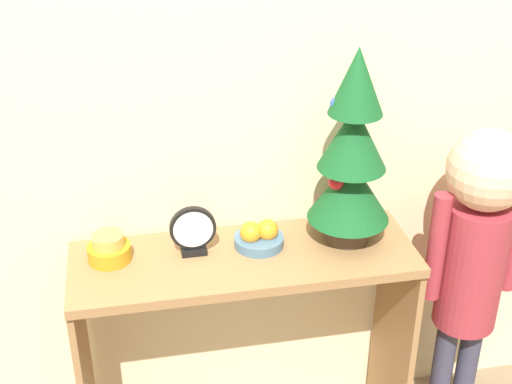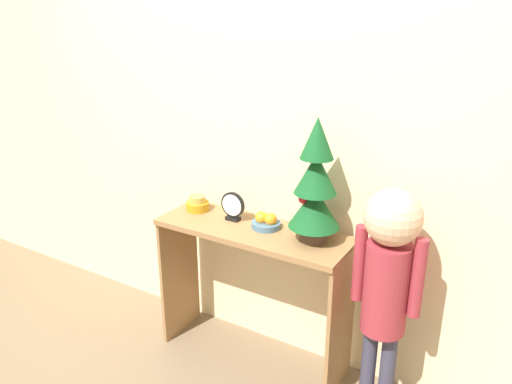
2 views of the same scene
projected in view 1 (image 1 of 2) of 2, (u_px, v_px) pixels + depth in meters
back_wall at (230, 84)px, 2.10m from camera, size 7.00×0.05×2.50m
console_table at (245, 309)px, 2.22m from camera, size 1.03×0.35×0.79m
mini_tree at (352, 155)px, 2.07m from camera, size 0.25×0.25×0.61m
fruit_bowl at (259, 236)px, 2.16m from camera, size 0.15×0.15×0.09m
singing_bowl at (109, 249)px, 2.09m from camera, size 0.13×0.13×0.09m
desk_clock at (193, 231)px, 2.09m from camera, size 0.14×0.04×0.16m
child_figure at (476, 244)px, 2.21m from camera, size 0.32×0.25×1.16m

